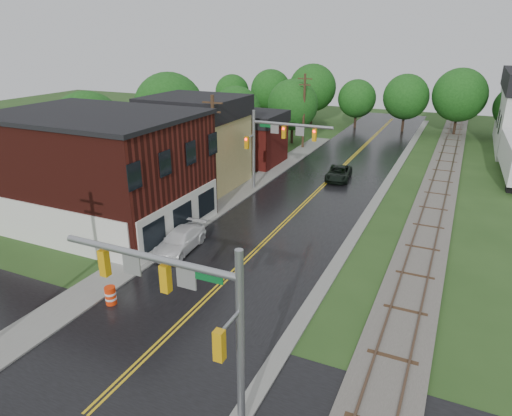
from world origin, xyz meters
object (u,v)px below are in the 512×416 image
Objects in this scene: brick_building at (99,169)px; traffic_signal_far at (276,138)px; pickup_white at (180,241)px; tree_left_a at (89,131)px; traffic_signal_near at (185,296)px; utility_pole_c at (304,110)px; construction_barrel at (111,296)px; utility_pole_b at (214,149)px; tree_left_c at (237,113)px; tree_left_e at (294,106)px; tree_left_b at (170,110)px; suv_dark at (339,173)px.

brick_building is 15.03m from traffic_signal_far.
traffic_signal_far is 1.52× the size of pickup_white.
traffic_signal_near is at bearing -40.47° from tree_left_a.
utility_pole_c is 8.78× the size of construction_barrel.
traffic_signal_near is 22.49m from utility_pole_b.
utility_pole_b is at bearing 0.45° from tree_left_a.
tree_left_a reaches higher than brick_building.
tree_left_e is (5.00, 6.00, 0.30)m from tree_left_c.
tree_left_b reaches higher than traffic_signal_far.
utility_pole_b is 13.05m from tree_left_a.
construction_barrel is at bearing -74.10° from tree_left_c.
brick_building is 8.81m from pickup_white.
tree_left_b is 29.38m from construction_barrel.
utility_pole_b is 0.93× the size of tree_left_b.
traffic_signal_far is 0.96× the size of tree_left_c.
utility_pole_c is at bearing 101.09° from traffic_signal_far.
tree_left_a is 0.89× the size of tree_left_b.
brick_building is 3.05× the size of suv_dark.
suv_dark is at bearing 70.51° from pickup_white.
tree_left_e is at bearing 93.28° from pickup_white.
traffic_signal_near is at bearing -54.51° from tree_left_b.
traffic_signal_far reaches higher than suv_dark.
brick_building is 12.45m from construction_barrel.
tree_left_e is at bearing 83.29° from brick_building.
construction_barrel is at bearing -83.43° from tree_left_e.
tree_left_b reaches higher than suv_dark.
tree_left_c is 0.94× the size of tree_left_e.
tree_left_e is (-2.05, 1.90, 0.09)m from utility_pole_c.
utility_pole_b is 8.78× the size of construction_barrel.
brick_building reaches higher than suv_dark.
tree_left_c is (6.00, 18.00, -0.60)m from tree_left_a.
suv_dark is (13.28, 17.93, -3.50)m from brick_building.
traffic_signal_near is at bearing -39.17° from brick_building.
traffic_signal_near is 41.67m from tree_left_c.
pickup_white is (7.92, -1.70, -3.45)m from brick_building.
traffic_signal_far is 0.90× the size of tree_left_e.
traffic_signal_far is 0.82× the size of utility_pole_b.
suv_dark is at bearing 54.24° from traffic_signal_far.
pickup_white is at bearing -85.83° from utility_pole_c.
tree_left_a reaches higher than construction_barrel.
brick_building is at bearing 140.83° from traffic_signal_near.
utility_pole_b reaches higher than traffic_signal_near.
tree_left_a is 23.83m from suv_dark.
traffic_signal_far is 0.85× the size of tree_left_a.
brick_building reaches higher than tree_left_c.
tree_left_a is 1.85× the size of suv_dark.
traffic_signal_far is at bearing 17.30° from tree_left_a.
tree_left_a is 1.06× the size of tree_left_e.
tree_left_a is 8.46× the size of construction_barrel.
tree_left_b is 1.27× the size of tree_left_c.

